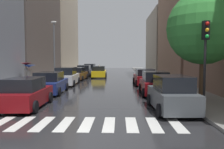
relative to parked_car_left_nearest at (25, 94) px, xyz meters
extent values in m
cube|color=#252527|center=(3.73, 18.84, -0.78)|extent=(28.00, 72.00, 0.04)
cube|color=gray|center=(-2.77, 18.84, -0.69)|extent=(3.00, 72.00, 0.15)
cube|color=gray|center=(10.23, 18.84, -0.69)|extent=(3.00, 72.00, 0.15)
cube|color=silver|center=(1.03, -3.02, -0.76)|extent=(0.45, 2.20, 0.01)
cube|color=silver|center=(1.93, -3.02, -0.76)|extent=(0.45, 2.20, 0.01)
cube|color=silver|center=(2.83, -3.02, -0.76)|extent=(0.45, 2.20, 0.01)
cube|color=silver|center=(3.73, -3.02, -0.76)|extent=(0.45, 2.20, 0.01)
cube|color=silver|center=(4.63, -3.02, -0.76)|extent=(0.45, 2.20, 0.01)
cube|color=silver|center=(5.53, -3.02, -0.76)|extent=(0.45, 2.20, 0.01)
cube|color=silver|center=(6.43, -3.02, -0.76)|extent=(0.45, 2.20, 0.01)
cube|color=silver|center=(7.33, -3.02, -0.76)|extent=(0.45, 2.20, 0.01)
cube|color=#564C47|center=(-7.27, 17.88, 7.27)|extent=(6.00, 13.61, 16.07)
cube|color=#B2A38C|center=(-7.27, 32.86, 7.73)|extent=(6.00, 15.62, 16.99)
cube|color=#9E9384|center=(14.73, 38.14, 5.37)|extent=(6.00, 16.67, 12.28)
cube|color=maroon|center=(0.00, 0.06, -0.19)|extent=(1.99, 4.29, 0.80)
cube|color=black|center=(0.01, -0.15, 0.54)|extent=(1.70, 2.38, 0.65)
cylinder|color=black|center=(-0.97, 1.42, -0.44)|extent=(0.24, 0.65, 0.64)
cylinder|color=black|center=(0.88, 1.48, -0.44)|extent=(0.24, 0.65, 0.64)
cylinder|color=black|center=(0.97, -1.31, -0.44)|extent=(0.24, 0.65, 0.64)
cube|color=navy|center=(-0.24, 5.30, -0.18)|extent=(2.12, 4.53, 0.81)
cube|color=black|center=(-0.23, 5.08, 0.55)|extent=(1.81, 2.52, 0.66)
cylinder|color=black|center=(-1.27, 6.74, -0.44)|extent=(0.25, 0.65, 0.64)
cylinder|color=black|center=(0.67, 6.81, -0.44)|extent=(0.25, 0.65, 0.64)
cylinder|color=black|center=(-1.15, 3.80, -0.44)|extent=(0.25, 0.65, 0.64)
cylinder|color=black|center=(0.79, 3.87, -0.44)|extent=(0.25, 0.65, 0.64)
cube|color=silver|center=(-0.27, 11.04, -0.14)|extent=(2.05, 4.79, 0.89)
cube|color=black|center=(-0.26, 10.81, 0.66)|extent=(1.76, 2.65, 0.72)
cylinder|color=black|center=(-1.27, 12.58, -0.44)|extent=(0.24, 0.65, 0.64)
cylinder|color=black|center=(0.64, 12.63, -0.44)|extent=(0.24, 0.65, 0.64)
cylinder|color=black|center=(-1.18, 9.45, -0.44)|extent=(0.24, 0.65, 0.64)
cylinder|color=black|center=(0.73, 9.51, -0.44)|extent=(0.24, 0.65, 0.64)
cube|color=brown|center=(-0.16, 16.65, -0.20)|extent=(2.01, 4.61, 0.77)
cube|color=black|center=(-0.17, 16.43, 0.50)|extent=(1.70, 2.56, 0.63)
cylinder|color=black|center=(-0.98, 18.19, -0.44)|extent=(0.25, 0.65, 0.64)
cylinder|color=black|center=(0.81, 18.10, -0.44)|extent=(0.25, 0.65, 0.64)
cylinder|color=black|center=(-1.13, 15.21, -0.44)|extent=(0.25, 0.65, 0.64)
cylinder|color=black|center=(0.66, 15.12, -0.44)|extent=(0.25, 0.65, 0.64)
cube|color=black|center=(-0.23, 22.74, -0.17)|extent=(1.99, 4.45, 0.83)
cube|color=black|center=(-0.23, 22.52, 0.58)|extent=(1.73, 2.46, 0.68)
cylinder|color=black|center=(-1.21, 24.19, -0.44)|extent=(0.23, 0.64, 0.64)
cylinder|color=black|center=(0.72, 24.22, -0.44)|extent=(0.23, 0.64, 0.64)
cylinder|color=black|center=(-1.17, 21.27, -0.44)|extent=(0.23, 0.64, 0.64)
cylinder|color=black|center=(0.76, 21.30, -0.44)|extent=(0.23, 0.64, 0.64)
cube|color=black|center=(-0.15, 29.18, -0.16)|extent=(2.08, 4.46, 0.86)
cube|color=black|center=(-0.16, 28.96, 0.63)|extent=(1.76, 2.49, 0.71)
cylinder|color=black|center=(-1.01, 30.66, -0.44)|extent=(0.25, 0.65, 0.64)
cylinder|color=black|center=(0.85, 30.57, -0.44)|extent=(0.25, 0.65, 0.64)
cylinder|color=black|center=(-1.15, 27.78, -0.44)|extent=(0.25, 0.65, 0.64)
cylinder|color=black|center=(0.71, 27.69, -0.44)|extent=(0.25, 0.65, 0.64)
cube|color=#474C51|center=(7.68, -0.49, -0.14)|extent=(1.91, 4.25, 0.90)
cube|color=black|center=(7.69, -0.70, 0.67)|extent=(1.63, 2.36, 0.73)
cylinder|color=black|center=(6.75, 0.86, -0.44)|extent=(0.24, 0.65, 0.64)
cylinder|color=black|center=(8.51, 0.93, -0.44)|extent=(0.24, 0.65, 0.64)
cylinder|color=black|center=(6.86, -1.90, -0.44)|extent=(0.24, 0.65, 0.64)
cylinder|color=black|center=(8.61, -1.83, -0.44)|extent=(0.24, 0.65, 0.64)
cube|color=maroon|center=(7.67, 5.04, -0.16)|extent=(1.90, 4.42, 0.85)
cube|color=black|center=(7.67, 4.82, 0.61)|extent=(1.66, 2.44, 0.69)
cylinder|color=black|center=(6.74, 6.50, -0.44)|extent=(0.22, 0.64, 0.64)
cylinder|color=black|center=(8.62, 6.49, -0.44)|extent=(0.22, 0.64, 0.64)
cylinder|color=black|center=(6.73, 3.59, -0.44)|extent=(0.22, 0.64, 0.64)
cylinder|color=black|center=(8.60, 3.58, -0.44)|extent=(0.22, 0.64, 0.64)
cube|color=maroon|center=(7.59, 11.25, -0.19)|extent=(1.97, 4.50, 0.80)
cube|color=black|center=(7.60, 11.03, 0.54)|extent=(1.70, 2.49, 0.65)
cylinder|color=black|center=(6.62, 12.70, -0.44)|extent=(0.23, 0.64, 0.64)
cylinder|color=black|center=(8.50, 12.74, -0.44)|extent=(0.23, 0.64, 0.64)
cylinder|color=black|center=(6.69, 9.76, -0.44)|extent=(0.23, 0.64, 0.64)
cylinder|color=black|center=(8.56, 9.80, -0.44)|extent=(0.23, 0.64, 0.64)
cube|color=yellow|center=(2.20, 20.56, -0.19)|extent=(1.99, 4.46, 0.80)
cube|color=black|center=(2.21, 20.34, 0.54)|extent=(1.70, 2.47, 0.65)
cube|color=#F2EDCC|center=(2.21, 20.34, 0.95)|extent=(0.21, 0.37, 0.18)
cylinder|color=black|center=(1.23, 21.98, -0.44)|extent=(0.24, 0.65, 0.64)
cylinder|color=black|center=(3.08, 22.04, -0.44)|extent=(0.24, 0.65, 0.64)
cylinder|color=black|center=(1.32, 19.07, -0.44)|extent=(0.24, 0.65, 0.64)
cylinder|color=black|center=(3.17, 19.13, -0.44)|extent=(0.24, 0.65, 0.64)
cylinder|color=#38513D|center=(-3.55, 8.97, -0.17)|extent=(0.28, 0.28, 0.88)
cylinder|color=gray|center=(-3.55, 8.97, 0.62)|extent=(0.36, 0.36, 0.70)
sphere|color=tan|center=(-3.55, 8.97, 1.11)|extent=(0.28, 0.28, 0.28)
cone|color=red|center=(-3.55, 8.97, 1.41)|extent=(1.01, 1.01, 0.20)
cylinder|color=#333338|center=(-3.55, 8.97, 1.02)|extent=(0.02, 0.02, 0.79)
cylinder|color=gray|center=(-3.18, 8.74, -0.22)|extent=(0.28, 0.28, 0.80)
cylinder|color=gray|center=(-3.18, 8.74, 0.50)|extent=(0.36, 0.36, 0.63)
sphere|color=tan|center=(-3.18, 8.74, 0.94)|extent=(0.25, 0.25, 0.25)
cone|color=navy|center=(-3.18, 8.74, 1.22)|extent=(1.16, 1.16, 0.20)
cylinder|color=#333338|center=(-3.18, 8.74, 0.86)|extent=(0.02, 0.02, 0.73)
cylinder|color=#513823|center=(9.92, 1.54, 0.62)|extent=(0.36, 0.36, 2.47)
sphere|color=#328336|center=(9.92, 1.54, 3.66)|extent=(4.24, 4.24, 4.24)
cylinder|color=black|center=(9.18, -0.84, 1.09)|extent=(0.12, 0.12, 3.40)
cube|color=black|center=(9.18, -0.84, 3.24)|extent=(0.30, 0.30, 0.90)
sphere|color=red|center=(9.18, -1.02, 3.54)|extent=(0.18, 0.18, 0.18)
sphere|color=#F2A519|center=(9.18, -1.02, 3.24)|extent=(0.18, 0.18, 0.18)
sphere|color=green|center=(9.18, -1.02, 2.94)|extent=(0.18, 0.18, 0.18)
cylinder|color=#595B60|center=(-1.82, 12.22, 2.47)|extent=(0.16, 0.16, 6.16)
ellipsoid|color=beige|center=(-1.82, 12.22, 5.70)|extent=(0.60, 0.28, 0.24)
camera|label=1|loc=(5.02, -12.23, 1.88)|focal=37.31mm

